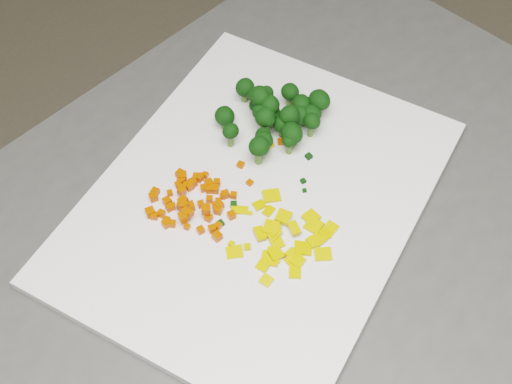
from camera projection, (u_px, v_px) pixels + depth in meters
counter_block at (264, 381)px, 1.16m from camera, size 1.00×0.78×0.90m
cutting_board at (256, 200)px, 0.82m from camera, size 0.55×0.50×0.01m
carrot_pile at (192, 202)px, 0.79m from camera, size 0.10×0.10×0.03m
pepper_pile at (280, 233)px, 0.77m from camera, size 0.11×0.11×0.02m
broccoli_pile at (273, 111)px, 0.85m from camera, size 0.12×0.12×0.06m
carrot_cube_0 at (181, 206)px, 0.79m from camera, size 0.01×0.01×0.01m
carrot_cube_1 at (215, 189)px, 0.81m from camera, size 0.01×0.01×0.01m
carrot_cube_2 at (231, 215)px, 0.79m from camera, size 0.01×0.01×0.01m
carrot_cube_3 at (209, 218)px, 0.79m from camera, size 0.01×0.01×0.01m
carrot_cube_4 at (219, 205)px, 0.80m from camera, size 0.01×0.01×0.01m
carrot_cube_5 at (186, 185)px, 0.82m from camera, size 0.01×0.01×0.01m
carrot_cube_6 at (160, 214)px, 0.79m from camera, size 0.01×0.01×0.01m
carrot_cube_7 at (201, 230)px, 0.78m from camera, size 0.01×0.01×0.01m
carrot_cube_8 at (199, 178)px, 0.82m from camera, size 0.01×0.01×0.01m
carrot_cube_9 at (150, 212)px, 0.79m from camera, size 0.01×0.01×0.01m
carrot_cube_10 at (205, 175)px, 0.83m from camera, size 0.01×0.01×0.01m
carrot_cube_11 at (178, 185)px, 0.82m from camera, size 0.01×0.01×0.01m
carrot_cube_12 at (153, 197)px, 0.81m from camera, size 0.01×0.01×0.01m
carrot_cube_13 at (155, 216)px, 0.79m from camera, size 0.01×0.01×0.01m
carrot_cube_14 at (190, 207)px, 0.80m from camera, size 0.01×0.01×0.01m
carrot_cube_15 at (186, 212)px, 0.78m from camera, size 0.01×0.01×0.01m
carrot_cube_16 at (187, 227)px, 0.78m from camera, size 0.01×0.01×0.01m
carrot_cube_17 at (166, 221)px, 0.79m from camera, size 0.01×0.01×0.01m
carrot_cube_18 at (172, 206)px, 0.80m from camera, size 0.01×0.01×0.01m
carrot_cube_19 at (183, 201)px, 0.79m from camera, size 0.01×0.01×0.01m
carrot_cube_20 at (210, 199)px, 0.80m from camera, size 0.01×0.01×0.01m
carrot_cube_21 at (182, 189)px, 0.81m from camera, size 0.01×0.01×0.01m
carrot_cube_22 at (189, 186)px, 0.81m from camera, size 0.01×0.01×0.01m
carrot_cube_23 at (166, 224)px, 0.78m from camera, size 0.01×0.01×0.01m
carrot_cube_24 at (182, 176)px, 0.82m from camera, size 0.01×0.01×0.01m
carrot_cube_25 at (172, 224)px, 0.79m from camera, size 0.01×0.01×0.01m
carrot_cube_26 at (169, 208)px, 0.80m from camera, size 0.01×0.01×0.01m
carrot_cube_27 at (193, 183)px, 0.82m from camera, size 0.01×0.01×0.01m
carrot_cube_28 at (155, 192)px, 0.81m from camera, size 0.01×0.01×0.01m
carrot_cube_29 at (222, 196)px, 0.81m from camera, size 0.01×0.01×0.01m
carrot_cube_30 at (217, 210)px, 0.80m from camera, size 0.01×0.01×0.01m
carrot_cube_31 at (161, 213)px, 0.79m from camera, size 0.01×0.01×0.01m
carrot_cube_32 at (183, 205)px, 0.79m from camera, size 0.01×0.01×0.01m
carrot_cube_33 at (218, 201)px, 0.80m from camera, size 0.01×0.01×0.01m
carrot_cube_34 at (180, 174)px, 0.82m from camera, size 0.01×0.01×0.01m
carrot_cube_35 at (209, 189)px, 0.81m from camera, size 0.01×0.01×0.01m
carrot_cube_36 at (196, 176)px, 0.82m from camera, size 0.01×0.01×0.01m
carrot_cube_37 at (182, 191)px, 0.80m from camera, size 0.01×0.01×0.01m
carrot_cube_38 at (190, 213)px, 0.78m from camera, size 0.01×0.01×0.01m
carrot_cube_39 at (170, 193)px, 0.81m from camera, size 0.01×0.01×0.01m
carrot_cube_40 at (201, 177)px, 0.82m from camera, size 0.01×0.01×0.01m
carrot_cube_41 at (216, 206)px, 0.80m from camera, size 0.01×0.01×0.01m
carrot_cube_42 at (181, 205)px, 0.79m from camera, size 0.01×0.01×0.01m
carrot_cube_43 at (234, 195)px, 0.81m from camera, size 0.01×0.01×0.01m
carrot_cube_44 at (225, 194)px, 0.81m from camera, size 0.01×0.01×0.01m
carrot_cube_45 at (206, 209)px, 0.78m from camera, size 0.01×0.01×0.01m
carrot_cube_46 at (218, 210)px, 0.80m from camera, size 0.01×0.01×0.01m
carrot_cube_47 at (201, 204)px, 0.80m from camera, size 0.01×0.01×0.01m
carrot_cube_48 at (218, 226)px, 0.78m from camera, size 0.01×0.01×0.01m
carrot_cube_49 at (212, 229)px, 0.78m from camera, size 0.01×0.01×0.01m
carrot_cube_50 at (181, 181)px, 0.82m from camera, size 0.01×0.01×0.01m
carrot_cube_51 at (183, 217)px, 0.78m from camera, size 0.01×0.01×0.01m
carrot_cube_52 at (204, 188)px, 0.81m from camera, size 0.01×0.01×0.01m
carrot_cube_53 at (185, 206)px, 0.80m from camera, size 0.01×0.01×0.01m
carrot_cube_54 at (217, 236)px, 0.77m from camera, size 0.01×0.01×0.01m
carrot_cube_55 at (209, 183)px, 0.82m from camera, size 0.01×0.01×0.01m
carrot_cube_56 at (167, 201)px, 0.80m from camera, size 0.01×0.01×0.01m
carrot_cube_57 at (217, 182)px, 0.82m from camera, size 0.01×0.01×0.01m
pepper_chunk_0 at (277, 243)px, 0.77m from camera, size 0.02×0.02×0.01m
pepper_chunk_1 at (272, 232)px, 0.78m from camera, size 0.02×0.02×0.01m
pepper_chunk_2 at (272, 196)px, 0.81m from camera, size 0.03×0.02×0.01m
pepper_chunk_3 at (274, 230)px, 0.78m from camera, size 0.02×0.02×0.01m
pepper_chunk_4 at (311, 217)px, 0.79m from camera, size 0.02×0.02×0.01m
pepper_chunk_5 at (325, 234)px, 0.78m from camera, size 0.01×0.02×0.01m
pepper_chunk_6 at (259, 205)px, 0.80m from camera, size 0.01×0.01×0.00m
pepper_chunk_7 at (276, 254)px, 0.76m from camera, size 0.02×0.02×0.01m
pepper_chunk_8 at (315, 240)px, 0.77m from camera, size 0.02×0.01×0.01m
pepper_chunk_9 at (239, 210)px, 0.80m from camera, size 0.02×0.02×0.01m
pepper_chunk_10 at (294, 228)px, 0.78m from camera, size 0.01×0.02×0.01m
pepper_chunk_11 at (234, 252)px, 0.77m from camera, size 0.02×0.02×0.01m
pepper_chunk_12 at (271, 255)px, 0.76m from camera, size 0.02×0.02×0.01m
pepper_chunk_13 at (284, 217)px, 0.79m from camera, size 0.02×0.02×0.01m
pepper_chunk_14 at (266, 280)px, 0.75m from camera, size 0.02×0.02×0.01m
pepper_chunk_15 at (269, 211)px, 0.80m from camera, size 0.02×0.01×0.01m
pepper_chunk_16 at (328, 230)px, 0.78m from camera, size 0.01×0.01×0.00m
pepper_chunk_17 at (260, 233)px, 0.78m from camera, size 0.02×0.02×0.01m
pepper_chunk_18 at (270, 229)px, 0.78m from camera, size 0.02×0.02×0.01m
pepper_chunk_19 at (319, 240)px, 0.77m from camera, size 0.02×0.01×0.01m
pepper_chunk_20 at (314, 226)px, 0.79m from camera, size 0.02×0.02×0.01m
pepper_chunk_21 at (303, 248)px, 0.77m from camera, size 0.03×0.03×0.01m
pepper_chunk_22 at (330, 230)px, 0.78m from camera, size 0.02×0.02×0.01m
pepper_chunk_23 at (295, 272)px, 0.75m from camera, size 0.02×0.02×0.00m
pepper_chunk_24 at (323, 254)px, 0.76m from camera, size 0.02×0.02×0.01m
pepper_chunk_25 at (298, 261)px, 0.76m from camera, size 0.02×0.02×0.01m
pepper_chunk_26 at (294, 262)px, 0.76m from camera, size 0.01×0.02×0.01m
pepper_chunk_27 at (293, 255)px, 0.76m from camera, size 0.01×0.02×0.00m
pepper_chunk_28 at (263, 266)px, 0.76m from camera, size 0.02×0.02×0.01m
pepper_chunk_29 at (274, 257)px, 0.76m from camera, size 0.02×0.02×0.01m
pepper_chunk_30 at (270, 258)px, 0.76m from camera, size 0.03×0.03×0.01m
pepper_chunk_31 at (271, 228)px, 0.78m from camera, size 0.02×0.02×0.01m
broccoli_floret_0 at (311, 126)px, 0.85m from camera, size 0.03×0.03×0.03m
broccoli_floret_1 at (230, 136)px, 0.84m from camera, size 0.03×0.03×0.03m
broccoli_floret_2 at (289, 96)px, 0.88m from camera, size 0.03×0.03×0.03m
broccoli_floret_3 at (255, 109)px, 0.87m from camera, size 0.02×0.02×0.02m
broccoli_floret_4 at (264, 120)px, 0.84m from camera, size 0.04×0.04×0.03m
broccoli_floret_5 at (263, 143)px, 0.84m from camera, size 0.03×0.03×0.03m
broccoli_floret_6 at (299, 118)px, 0.86m from camera, size 0.03×0.03×0.03m
broccoli_floret_7 at (318, 105)px, 0.87m from camera, size 0.04×0.04×0.04m
broccoli_floret_8 at (224, 119)px, 0.86m from camera, size 0.03×0.03×0.03m
broccoli_floret_9 at (269, 109)px, 0.85m from camera, size 0.03×0.03×0.03m
broccoli_floret_10 at (258, 151)px, 0.83m from camera, size 0.04×0.04×0.04m
broccoli_floret_11 at (260, 116)px, 0.85m from camera, size 0.03×0.03×0.03m
broccoli_floret_12 at (259, 101)px, 0.85m from camera, size 0.03×0.03×0.04m
broccoli_floret_13 at (265, 102)px, 0.88m from camera, size 0.02×0.02×0.02m
broccoli_floret_14 at (311, 116)px, 0.86m from camera, size 0.04×0.04×0.03m
broccoli_floret_15 at (254, 99)px, 0.88m from camera, size 0.02×0.02×0.03m
broccoli_floret_16 at (283, 127)px, 0.85m from camera, size 0.03×0.03×0.03m
broccoli_floret_17 at (262, 138)px, 0.84m from camera, size 0.03×0.03×0.03m
broccoli_floret_18 at (260, 152)px, 0.83m from camera, size 0.02×0.02×0.02m
broccoli_floret_19 at (289, 144)px, 0.84m from camera, size 0.03×0.03×0.03m
broccoli_floret_20 at (265, 97)px, 0.87m from camera, size 0.03×0.03×0.03m
broccoli_floret_21 at (300, 107)px, 0.87m from camera, size 0.03×0.03×0.03m
broccoli_floret_22 at (291, 138)px, 0.84m from camera, size 0.03×0.03×0.04m
broccoli_floret_23 at (272, 117)px, 0.86m from camera, size 0.03×0.03×0.03m
broccoli_floret_24 at (267, 122)px, 0.84m from camera, size 0.02×0.02×0.02m
broccoli_floret_25 at (245, 91)px, 0.89m from camera, size 0.03×0.03×0.03m
broccoli_floret_26 at (288, 118)px, 0.84m from camera, size 0.04×0.04×0.03m
stray_bit_0 at (281, 142)px, 0.86m from camera, size 0.01×0.01×0.01m
stray_bit_1 at (262, 237)px, 0.78m from camera, size 0.01×0.01×0.00m
stray_bit_2 at (309, 156)px, 0.84m from camera, size 0.01×0.01×0.00m
stray_bit_3 at (270, 145)px, 0.85m from camera, size 0.01×0.01×0.01m
stray_bit_4 at (234, 204)px, 0.80m from camera, size 0.01×0.01×0.01m
stray_bit_5 at (250, 183)px, 0.82m from camera, size 0.01×0.01×0.00m
stray_bit_6 at (231, 244)px, 0.77m from camera, size 0.01×0.01×0.00m
stray_bit_7 at (250, 213)px, 0.80m from camera, size 0.01×0.01×0.00m
stray_bit_8 at (241, 165)px, 0.83m from camera, size 0.01×0.01×0.01m
stray_bit_9 at (220, 223)px, 0.79m from camera, size 0.01×0.01×0.01m
stray_bit_10 at (304, 190)px, 0.81m from camera, size 0.01×0.01×0.00m
stray_bit_11 at (283, 256)px, 0.76m from camera, size 0.01×0.01×0.00m
stray_bit_12 at (269, 259)px, 0.76m from camera, size 0.00×0.00×0.00m
stray_bit_13 at (303, 181)px, 0.82m from camera, size 0.01×0.01×0.00m
stray_bit_14 at (247, 247)px, 0.77m from camera, size 0.01×0.01×0.00m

